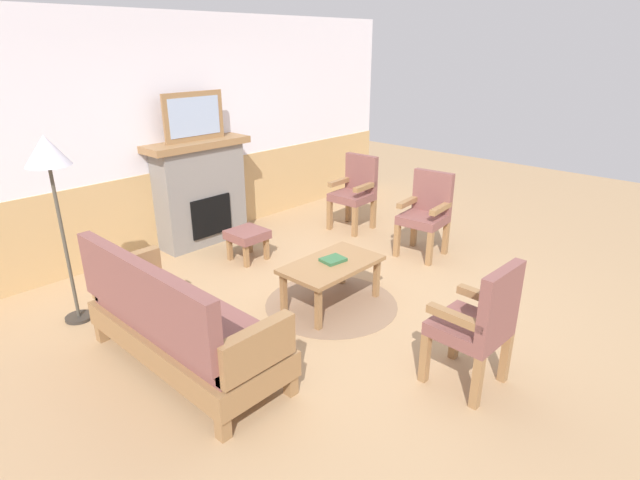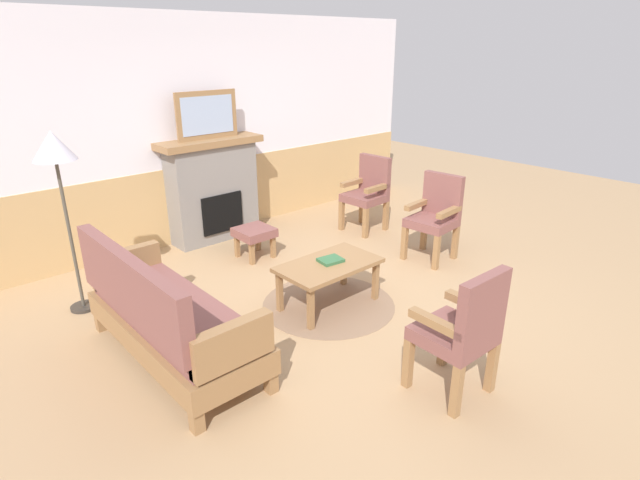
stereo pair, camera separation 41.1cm
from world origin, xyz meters
TOP-DOWN VIEW (x-y plane):
  - ground_plane at (0.00, 0.00)m, footprint 14.00×14.00m
  - wall_back at (0.00, 2.60)m, footprint 7.20×0.14m
  - fireplace at (0.00, 2.35)m, footprint 1.30×0.44m
  - framed_picture at (0.00, 2.35)m, footprint 0.80×0.04m
  - couch at (-1.69, 0.23)m, footprint 0.70×1.80m
  - coffee_table at (-0.14, 0.07)m, footprint 0.96×0.56m
  - round_rug at (-0.14, 0.07)m, footprint 1.28×1.28m
  - book_on_table at (-0.11, 0.08)m, footprint 0.24×0.20m
  - footstool at (0.01, 1.50)m, footprint 0.40×0.40m
  - armchair_near_fireplace at (1.56, 0.10)m, footprint 0.52×0.52m
  - armchair_by_window_left at (1.70, 1.29)m, footprint 0.50×0.50m
  - armchair_front_left at (-0.36, -1.51)m, footprint 0.50×0.50m
  - floor_lamp_by_couch at (-1.93, 1.58)m, footprint 0.36×0.36m

SIDE VIEW (x-z plane):
  - ground_plane at x=0.00m, z-range 0.00..0.00m
  - round_rug at x=-0.14m, z-range 0.00..0.01m
  - footstool at x=0.01m, z-range 0.10..0.46m
  - coffee_table at x=-0.14m, z-range 0.17..0.61m
  - couch at x=-1.69m, z-range -0.09..0.89m
  - book_on_table at x=-0.11m, z-range 0.44..0.47m
  - armchair_near_fireplace at x=1.56m, z-range 0.05..1.03m
  - armchair_by_window_left at x=1.70m, z-range 0.05..1.03m
  - armchair_front_left at x=-0.36m, z-range 0.05..1.03m
  - fireplace at x=0.00m, z-range 0.01..1.29m
  - wall_back at x=0.00m, z-range -0.04..2.66m
  - floor_lamp_by_couch at x=-1.93m, z-range 0.61..2.29m
  - framed_picture at x=0.00m, z-range 1.28..1.84m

